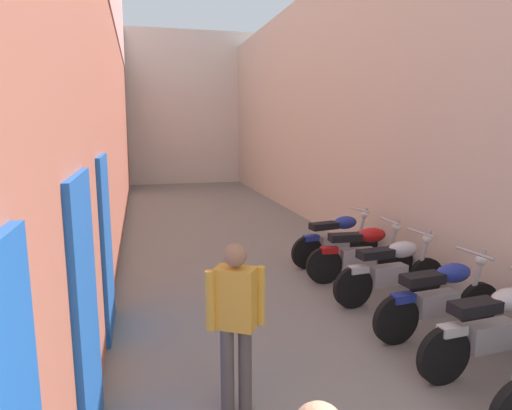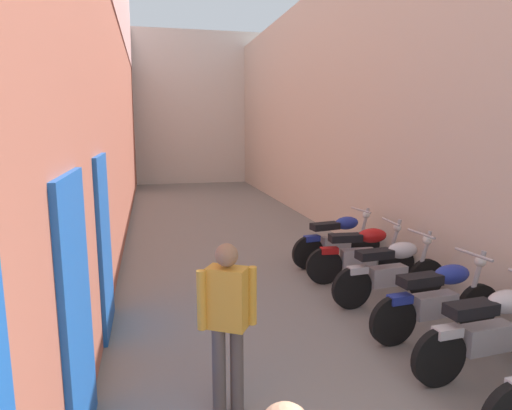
{
  "view_description": "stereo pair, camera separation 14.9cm",
  "coord_description": "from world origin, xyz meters",
  "px_view_note": "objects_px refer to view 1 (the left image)",
  "views": [
    {
      "loc": [
        -1.97,
        -0.02,
        2.54
      ],
      "look_at": [
        -0.18,
        6.87,
        1.28
      ],
      "focal_mm": 31.34,
      "sensor_mm": 36.0,
      "label": 1
    },
    {
      "loc": [
        -1.82,
        -0.05,
        2.54
      ],
      "look_at": [
        -0.18,
        6.87,
        1.28
      ],
      "focal_mm": 31.34,
      "sensor_mm": 36.0,
      "label": 2
    }
  ],
  "objects_px": {
    "pedestrian_mid_alley": "(236,317)",
    "motorcycle_seventh": "(337,238)",
    "motorcycle_third": "(495,327)",
    "motorcycle_fifth": "(392,269)",
    "motorcycle_sixth": "(361,252)",
    "motorcycle_fourth": "(440,297)"
  },
  "relations": [
    {
      "from": "pedestrian_mid_alley",
      "to": "motorcycle_seventh",
      "type": "bearing_deg",
      "value": 54.64
    },
    {
      "from": "motorcycle_third",
      "to": "motorcycle_fifth",
      "type": "xyz_separation_m",
      "value": [
        -0.0,
        1.97,
        0.0
      ]
    },
    {
      "from": "motorcycle_fifth",
      "to": "motorcycle_seventh",
      "type": "bearing_deg",
      "value": 90.0
    },
    {
      "from": "motorcycle_fifth",
      "to": "motorcycle_sixth",
      "type": "xyz_separation_m",
      "value": [
        0.0,
        0.93,
        0.0
      ]
    },
    {
      "from": "motorcycle_third",
      "to": "motorcycle_fourth",
      "type": "distance_m",
      "value": 0.87
    },
    {
      "from": "motorcycle_sixth",
      "to": "pedestrian_mid_alley",
      "type": "relative_size",
      "value": 1.18
    },
    {
      "from": "motorcycle_third",
      "to": "motorcycle_sixth",
      "type": "height_order",
      "value": "same"
    },
    {
      "from": "motorcycle_fourth",
      "to": "motorcycle_fifth",
      "type": "xyz_separation_m",
      "value": [
        0.0,
        1.1,
        0.0
      ]
    },
    {
      "from": "motorcycle_fourth",
      "to": "motorcycle_sixth",
      "type": "xyz_separation_m",
      "value": [
        0.0,
        2.02,
        0.0
      ]
    },
    {
      "from": "motorcycle_fifth",
      "to": "motorcycle_seventh",
      "type": "xyz_separation_m",
      "value": [
        -0.0,
        1.87,
        0.0
      ]
    },
    {
      "from": "motorcycle_third",
      "to": "motorcycle_sixth",
      "type": "relative_size",
      "value": 1.0
    },
    {
      "from": "motorcycle_sixth",
      "to": "motorcycle_third",
      "type": "bearing_deg",
      "value": -90.0
    },
    {
      "from": "motorcycle_fifth",
      "to": "pedestrian_mid_alley",
      "type": "xyz_separation_m",
      "value": [
        -2.72,
        -1.96,
        0.42
      ]
    },
    {
      "from": "motorcycle_seventh",
      "to": "motorcycle_third",
      "type": "bearing_deg",
      "value": -90.0
    },
    {
      "from": "motorcycle_third",
      "to": "motorcycle_seventh",
      "type": "height_order",
      "value": "same"
    },
    {
      "from": "motorcycle_third",
      "to": "motorcycle_sixth",
      "type": "bearing_deg",
      "value": 90.0
    },
    {
      "from": "motorcycle_seventh",
      "to": "pedestrian_mid_alley",
      "type": "distance_m",
      "value": 4.72
    },
    {
      "from": "motorcycle_fourth",
      "to": "motorcycle_fifth",
      "type": "distance_m",
      "value": 1.1
    },
    {
      "from": "motorcycle_third",
      "to": "pedestrian_mid_alley",
      "type": "distance_m",
      "value": 2.75
    },
    {
      "from": "motorcycle_fourth",
      "to": "pedestrian_mid_alley",
      "type": "relative_size",
      "value": 1.18
    },
    {
      "from": "motorcycle_third",
      "to": "motorcycle_seventh",
      "type": "relative_size",
      "value": 1.01
    },
    {
      "from": "motorcycle_sixth",
      "to": "motorcycle_fifth",
      "type": "bearing_deg",
      "value": -90.0
    }
  ]
}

